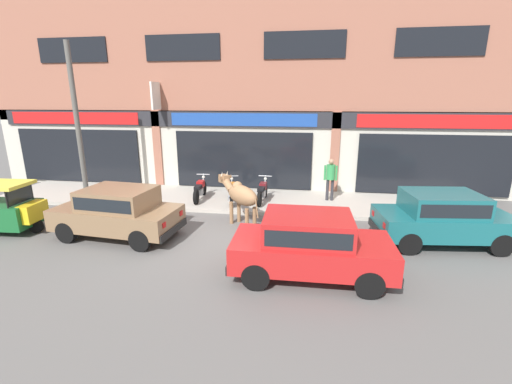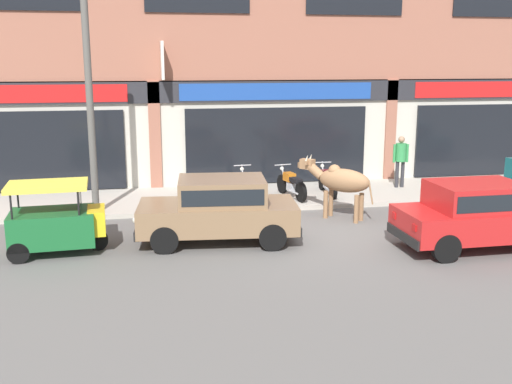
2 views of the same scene
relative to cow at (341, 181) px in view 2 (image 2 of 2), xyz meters
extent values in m
plane|color=#605E5B|center=(-0.73, -1.18, -1.01)|extent=(90.00, 90.00, 0.00)
cube|color=#B7AFA3|center=(-0.73, 2.63, -0.94)|extent=(19.00, 3.23, 0.12)
cube|color=beige|center=(-0.73, 4.52, 0.69)|extent=(23.00, 0.55, 3.40)
cube|color=#28282D|center=(-0.73, 4.21, 2.04)|extent=(22.08, 0.08, 0.64)
cube|color=black|center=(-8.40, 4.20, 0.34)|extent=(5.83, 0.10, 2.40)
cube|color=red|center=(-8.40, 4.18, 2.04)|extent=(6.13, 0.05, 0.52)
cube|color=#9E604C|center=(-4.57, 4.23, 0.69)|extent=(0.36, 0.12, 3.40)
cube|color=black|center=(-0.73, 4.20, 0.34)|extent=(5.83, 0.10, 2.40)
cube|color=#1E479E|center=(-0.73, 4.18, 2.04)|extent=(6.13, 0.05, 0.52)
cube|color=#9E604C|center=(3.10, 4.23, 0.69)|extent=(0.36, 0.12, 3.40)
cube|color=black|center=(6.93, 4.20, 0.34)|extent=(5.83, 0.10, 2.40)
cube|color=red|center=(6.93, 4.18, 2.04)|extent=(6.13, 0.05, 0.52)
cube|color=black|center=(6.60, 4.22, 4.88)|extent=(3.13, 0.06, 1.00)
cube|color=silver|center=(-4.28, 3.80, 2.99)|extent=(0.08, 0.80, 1.10)
ellipsoid|color=#936B47|center=(0.07, -0.07, 0.01)|extent=(1.36, 1.36, 0.60)
sphere|color=#936B47|center=(-0.13, 0.13, 0.24)|extent=(0.32, 0.32, 0.32)
cylinder|color=#936B47|center=(-0.34, 0.14, -0.65)|extent=(0.12, 0.12, 0.72)
cylinder|color=#936B47|center=(-0.13, 0.34, -0.65)|extent=(0.12, 0.12, 0.72)
cylinder|color=#936B47|center=(0.27, -0.48, -0.65)|extent=(0.12, 0.12, 0.72)
cylinder|color=#936B47|center=(0.48, -0.28, -0.65)|extent=(0.12, 0.12, 0.72)
cylinder|color=#936B47|center=(-0.51, 0.51, 0.16)|extent=(0.50, 0.50, 0.43)
cube|color=#936B47|center=(-0.69, 0.70, 0.33)|extent=(0.41, 0.41, 0.26)
cube|color=brown|center=(-0.82, 0.82, 0.29)|extent=(0.21, 0.21, 0.14)
cone|color=beige|center=(-0.73, 0.60, 0.51)|extent=(0.12, 0.12, 0.19)
cone|color=beige|center=(-0.59, 0.74, 0.51)|extent=(0.12, 0.12, 0.19)
cube|color=#936B47|center=(-0.75, 0.53, 0.39)|extent=(0.13, 0.13, 0.10)
cube|color=#936B47|center=(-0.52, 0.75, 0.39)|extent=(0.13, 0.13, 0.10)
cylinder|color=#936B47|center=(0.59, -0.60, -0.21)|extent=(0.14, 0.14, 0.60)
cylinder|color=black|center=(-4.55, -2.04, -0.71)|extent=(0.61, 0.23, 0.60)
cylinder|color=black|center=(-4.42, -0.61, -0.71)|extent=(0.61, 0.23, 0.60)
cylinder|color=black|center=(-2.26, -2.25, -0.71)|extent=(0.61, 0.23, 0.60)
cylinder|color=black|center=(-2.13, -0.82, -0.71)|extent=(0.61, 0.23, 0.60)
cube|color=#846647|center=(-3.34, -1.43, -0.41)|extent=(3.63, 1.92, 0.60)
cube|color=#846647|center=(-3.24, -1.44, 0.17)|extent=(2.02, 1.61, 0.56)
cube|color=black|center=(-3.24, -1.44, 0.17)|extent=(1.87, 1.61, 0.35)
cube|color=black|center=(-5.06, -1.27, -0.63)|extent=(0.26, 1.52, 0.20)
cube|color=black|center=(-1.61, -1.59, -0.63)|extent=(0.26, 1.52, 0.20)
sphere|color=silver|center=(-5.13, -1.75, -0.33)|extent=(0.14, 0.14, 0.14)
sphere|color=silver|center=(-5.05, -0.79, -0.33)|extent=(0.14, 0.14, 0.14)
cube|color=red|center=(-1.64, -2.09, -0.31)|extent=(0.04, 0.16, 0.14)
cube|color=red|center=(-1.54, -1.10, -0.31)|extent=(0.04, 0.16, 0.14)
cylinder|color=black|center=(4.52, 0.03, -0.71)|extent=(0.62, 0.25, 0.60)
cube|color=black|center=(4.02, -0.75, -0.63)|extent=(0.29, 1.52, 0.20)
cube|color=red|center=(3.94, -0.26, -0.31)|extent=(0.05, 0.16, 0.14)
cube|color=red|center=(4.06, -1.24, -0.31)|extent=(0.05, 0.16, 0.14)
cylinder|color=black|center=(3.31, -2.18, -0.71)|extent=(0.60, 0.19, 0.60)
cylinder|color=black|center=(1.01, -2.22, -0.71)|extent=(0.60, 0.19, 0.60)
cylinder|color=black|center=(1.03, -3.66, -0.71)|extent=(0.60, 0.19, 0.60)
cube|color=red|center=(2.17, -2.92, -0.41)|extent=(3.52, 1.65, 0.60)
cube|color=red|center=(2.07, -2.92, 0.17)|extent=(1.92, 1.47, 0.56)
cube|color=black|center=(2.07, -2.92, 0.17)|extent=(1.77, 1.48, 0.35)
cube|color=black|center=(0.44, -2.94, -0.63)|extent=(0.14, 1.52, 0.20)
cube|color=red|center=(0.41, -2.45, -0.31)|extent=(0.03, 0.16, 0.14)
cube|color=red|center=(0.43, -3.44, -0.31)|extent=(0.03, 0.16, 0.14)
cylinder|color=black|center=(-5.96, -1.53, -0.79)|extent=(0.45, 0.15, 0.44)
cylinder|color=black|center=(-7.54, -1.11, -0.79)|extent=(0.45, 0.15, 0.44)
cylinder|color=black|center=(-7.47, -2.15, -0.79)|extent=(0.45, 0.15, 0.44)
cube|color=#19602D|center=(-6.86, -1.59, -0.44)|extent=(1.78, 1.26, 0.70)
cube|color=yellow|center=(-5.96, -1.53, -0.34)|extent=(0.41, 0.89, 0.52)
cylinder|color=black|center=(-6.32, -1.06, 0.19)|extent=(0.04, 0.04, 0.55)
cylinder|color=black|center=(-6.25, -2.04, 0.19)|extent=(0.04, 0.04, 0.55)
cylinder|color=black|center=(-7.60, -1.14, 0.19)|extent=(0.04, 0.04, 0.55)
cylinder|color=black|center=(-7.53, -2.12, 0.19)|extent=(0.04, 0.04, 0.55)
cube|color=#DBCC42|center=(-6.91, -1.59, 0.46)|extent=(1.68, 1.20, 0.10)
cube|color=black|center=(-6.28, -1.55, 0.18)|extent=(0.09, 0.93, 0.50)
cylinder|color=black|center=(-2.08, 2.83, -0.60)|extent=(0.14, 0.57, 0.56)
cylinder|color=black|center=(-1.99, 1.59, -0.60)|extent=(0.14, 0.57, 0.56)
cube|color=#B2B5BA|center=(-2.04, 2.19, -0.56)|extent=(0.22, 0.33, 0.24)
cube|color=red|center=(-2.05, 2.35, -0.30)|extent=(0.27, 0.42, 0.24)
cube|color=black|center=(-2.02, 1.95, -0.32)|extent=(0.26, 0.53, 0.12)
cylinder|color=#B2B5BA|center=(-2.08, 2.77, -0.30)|extent=(0.06, 0.27, 0.59)
cylinder|color=#B2B5BA|center=(-2.08, 2.81, -0.02)|extent=(0.52, 0.07, 0.03)
sphere|color=silver|center=(-2.09, 2.87, -0.14)|extent=(0.12, 0.12, 0.12)
cylinder|color=#B2B5BA|center=(-2.12, 1.82, -0.64)|extent=(0.10, 0.48, 0.06)
cylinder|color=black|center=(-0.90, 2.71, -0.60)|extent=(0.21, 0.57, 0.56)
cylinder|color=black|center=(-0.64, 1.48, -0.60)|extent=(0.21, 0.57, 0.56)
cube|color=#B2B5BA|center=(-0.77, 2.08, -0.56)|extent=(0.26, 0.35, 0.24)
cube|color=orange|center=(-0.80, 2.23, -0.30)|extent=(0.32, 0.44, 0.24)
cube|color=black|center=(-0.72, 1.84, -0.32)|extent=(0.32, 0.55, 0.12)
cylinder|color=#B2B5BA|center=(-0.88, 2.65, -0.30)|extent=(0.09, 0.27, 0.59)
cylinder|color=#B2B5BA|center=(-0.89, 2.69, -0.02)|extent=(0.52, 0.14, 0.03)
sphere|color=silver|center=(-0.91, 2.75, -0.14)|extent=(0.12, 0.12, 0.12)
cylinder|color=#B2B5BA|center=(-0.80, 1.70, -0.64)|extent=(0.16, 0.48, 0.06)
cylinder|color=black|center=(0.40, 2.91, -0.60)|extent=(0.12, 0.56, 0.56)
cylinder|color=black|center=(0.35, 1.66, -0.60)|extent=(0.12, 0.56, 0.56)
cube|color=#B2B5BA|center=(0.38, 2.26, -0.56)|extent=(0.21, 0.33, 0.24)
cube|color=maroon|center=(0.38, 2.42, -0.30)|extent=(0.26, 0.41, 0.24)
cube|color=black|center=(0.37, 2.02, -0.32)|extent=(0.24, 0.53, 0.12)
cylinder|color=#B2B5BA|center=(0.40, 2.85, -0.30)|extent=(0.05, 0.27, 0.59)
cylinder|color=#B2B5BA|center=(0.40, 2.89, -0.02)|extent=(0.52, 0.05, 0.03)
sphere|color=silver|center=(0.40, 2.95, -0.14)|extent=(0.12, 0.12, 0.12)
cylinder|color=#B2B5BA|center=(0.25, 1.91, -0.64)|extent=(0.08, 0.48, 0.06)
cylinder|color=#2D2D33|center=(2.80, 2.86, -0.47)|extent=(0.11, 0.11, 0.82)
cylinder|color=#2D2D33|center=(2.98, 2.85, -0.47)|extent=(0.11, 0.11, 0.82)
cylinder|color=#33934C|center=(2.89, 2.86, 0.22)|extent=(0.32, 0.32, 0.56)
cylinder|color=#33934C|center=(2.68, 2.86, 0.19)|extent=(0.08, 0.08, 0.56)
cylinder|color=#33934C|center=(3.10, 2.85, 0.19)|extent=(0.08, 0.08, 0.56)
sphere|color=tan|center=(2.89, 2.86, 0.62)|extent=(0.20, 0.20, 0.20)
cylinder|color=#595651|center=(-6.20, 1.32, 1.96)|extent=(0.18, 0.18, 5.68)
camera|label=1|loc=(2.01, -10.01, 2.90)|focal=24.00mm
camera|label=2|loc=(-4.86, -14.32, 3.03)|focal=42.00mm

